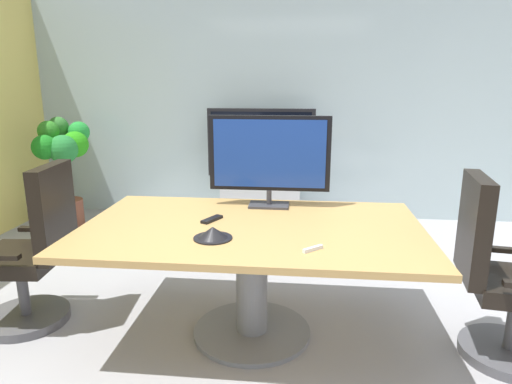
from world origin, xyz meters
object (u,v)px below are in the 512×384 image
object	(u,v)px
office_chair_right	(500,285)
tv_monitor	(269,156)
wall_display_unit	(261,185)
potted_plant	(64,160)
office_chair_left	(33,259)
conference_table	(252,251)
conference_phone	(213,233)
remote_control	(212,219)

from	to	relation	value
office_chair_right	tv_monitor	world-z (taller)	tv_monitor
wall_display_unit	potted_plant	size ratio (longest dim) A/B	1.08
office_chair_left	office_chair_right	bearing A→B (deg)	83.42
tv_monitor	potted_plant	world-z (taller)	tv_monitor
office_chair_right	conference_table	bearing A→B (deg)	94.86
conference_phone	potted_plant	bearing A→B (deg)	133.23
tv_monitor	conference_phone	distance (m)	0.83
office_chair_left	wall_display_unit	size ratio (longest dim) A/B	0.83
tv_monitor	remote_control	distance (m)	0.62
conference_table	conference_phone	size ratio (longest dim) A/B	9.47
wall_display_unit	potted_plant	world-z (taller)	wall_display_unit
office_chair_right	conference_phone	size ratio (longest dim) A/B	4.95
tv_monitor	remote_control	size ratio (longest dim) A/B	4.94
office_chair_left	potted_plant	bearing A→B (deg)	-162.20
office_chair_right	potted_plant	size ratio (longest dim) A/B	0.90
potted_plant	conference_phone	bearing A→B (deg)	-46.77
tv_monitor	conference_phone	xyz separation A→B (m)	(-0.26, -0.71, -0.33)
office_chair_left	conference_phone	xyz separation A→B (m)	(1.27, -0.25, 0.32)
conference_table	conference_phone	bearing A→B (deg)	-126.38
potted_plant	remote_control	world-z (taller)	potted_plant
office_chair_left	conference_phone	bearing A→B (deg)	73.66
conference_table	office_chair_right	world-z (taller)	office_chair_right
office_chair_right	wall_display_unit	distance (m)	2.95
conference_table	office_chair_left	distance (m)	1.46
wall_display_unit	remote_control	distance (m)	2.33
tv_monitor	wall_display_unit	world-z (taller)	tv_monitor
office_chair_right	remote_control	xyz separation A→B (m)	(-1.72, 0.15, 0.29)
office_chair_left	remote_control	xyz separation A→B (m)	(1.19, 0.08, 0.29)
office_chair_left	office_chair_right	size ratio (longest dim) A/B	1.00
conference_table	office_chair_left	size ratio (longest dim) A/B	1.91
conference_table	wall_display_unit	distance (m)	2.39
office_chair_left	remote_control	bearing A→B (deg)	88.57
wall_display_unit	office_chair_left	bearing A→B (deg)	-118.31
wall_display_unit	conference_phone	bearing A→B (deg)	-90.44
conference_table	office_chair_left	bearing A→B (deg)	-179.66
remote_control	conference_table	bearing A→B (deg)	11.69
office_chair_left	office_chair_right	world-z (taller)	same
office_chair_right	conference_phone	bearing A→B (deg)	104.18
conference_table	office_chair_right	size ratio (longest dim) A/B	1.91
office_chair_right	wall_display_unit	world-z (taller)	wall_display_unit
conference_table	remote_control	distance (m)	0.33
office_chair_right	tv_monitor	xyz separation A→B (m)	(-1.39, 0.53, 0.64)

